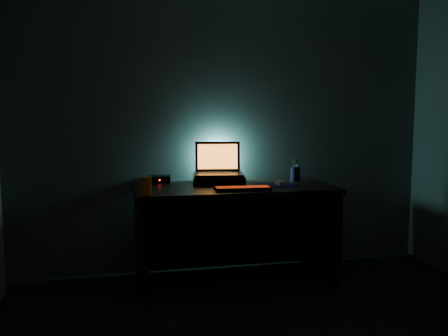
# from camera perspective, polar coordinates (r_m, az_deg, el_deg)

# --- Properties ---
(room) EXTENTS (3.50, 4.00, 2.50)m
(room) POSITION_cam_1_polar(r_m,az_deg,el_deg) (2.20, 11.26, 4.65)
(room) COLOR black
(room) RESTS_ON ground
(desk) EXTENTS (1.50, 0.70, 0.75)m
(desk) POSITION_cam_1_polar(r_m,az_deg,el_deg) (3.88, 1.01, -5.69)
(desk) COLOR black
(desk) RESTS_ON ground
(riser) EXTENTS (0.44, 0.36, 0.06)m
(riser) POSITION_cam_1_polar(r_m,az_deg,el_deg) (3.92, -0.63, -1.29)
(riser) COLOR black
(riser) RESTS_ON desk
(laptop) EXTENTS (0.41, 0.33, 0.26)m
(laptop) POSITION_cam_1_polar(r_m,az_deg,el_deg) (3.96, -0.67, 0.10)
(laptop) COLOR black
(laptop) RESTS_ON riser
(keyboard) EXTENTS (0.41, 0.15, 0.02)m
(keyboard) POSITION_cam_1_polar(r_m,az_deg,el_deg) (3.58, 2.16, -2.34)
(keyboard) COLOR black
(keyboard) RESTS_ON desk
(mousepad) EXTENTS (0.24, 0.22, 0.00)m
(mousepad) POSITION_cam_1_polar(r_m,az_deg,el_deg) (3.84, 6.46, -1.93)
(mousepad) COLOR #0C1255
(mousepad) RESTS_ON desk
(mouse) EXTENTS (0.06, 0.10, 0.03)m
(mouse) POSITION_cam_1_polar(r_m,az_deg,el_deg) (3.84, 6.46, -1.70)
(mouse) COLOR #A1A0A6
(mouse) RESTS_ON mousepad
(pen_cup) EXTENTS (0.08, 0.08, 0.11)m
(pen_cup) POSITION_cam_1_polar(r_m,az_deg,el_deg) (4.07, 8.15, -0.69)
(pen_cup) COLOR black
(pen_cup) RESTS_ON desk
(juice_glass) EXTENTS (0.07, 0.07, 0.12)m
(juice_glass) POSITION_cam_1_polar(r_m,az_deg,el_deg) (3.40, -8.88, -2.05)
(juice_glass) COLOR orange
(juice_glass) RESTS_ON desk
(router) EXTENTS (0.18, 0.15, 0.05)m
(router) POSITION_cam_1_polar(r_m,az_deg,el_deg) (3.99, -7.32, -1.25)
(router) COLOR black
(router) RESTS_ON desk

